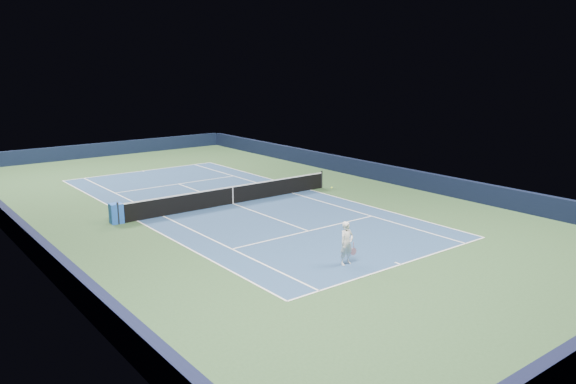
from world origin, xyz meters
TOP-DOWN VIEW (x-y plane):
  - ground at (0.00, 0.00)m, footprint 40.00×40.00m
  - wall_far at (0.00, 19.82)m, footprint 22.00×0.35m
  - wall_right at (10.82, 0.00)m, footprint 0.35×40.00m
  - wall_left at (-10.82, 0.00)m, footprint 0.35×40.00m
  - court_surface at (0.00, 0.00)m, footprint 10.97×23.77m
  - baseline_far at (0.00, 11.88)m, footprint 10.97×0.08m
  - baseline_near at (0.00, -11.88)m, footprint 10.97×0.08m
  - sideline_doubles_right at (5.49, 0.00)m, footprint 0.08×23.77m
  - sideline_doubles_left at (-5.49, 0.00)m, footprint 0.08×23.77m
  - sideline_singles_right at (4.12, 0.00)m, footprint 0.08×23.77m
  - sideline_singles_left at (-4.12, 0.00)m, footprint 0.08×23.77m
  - service_line_far at (0.00, 6.40)m, footprint 8.23×0.08m
  - service_line_near at (0.00, -6.40)m, footprint 8.23×0.08m
  - center_service_line at (0.00, 0.00)m, footprint 0.08×12.80m
  - center_mark_far at (0.00, 11.73)m, footprint 0.08×0.30m
  - center_mark_near at (0.00, -11.73)m, footprint 0.08×0.30m
  - tennis_net at (0.00, 0.00)m, footprint 12.90×0.10m
  - sponsor_cube at (-6.40, 0.23)m, footprint 0.63×0.58m
  - tennis_player at (-1.62, -10.58)m, footprint 0.78×1.24m

SIDE VIEW (x-z plane):
  - ground at x=0.00m, z-range 0.00..0.00m
  - court_surface at x=0.00m, z-range 0.00..0.01m
  - baseline_far at x=0.00m, z-range 0.01..0.01m
  - baseline_near at x=0.00m, z-range 0.01..0.01m
  - sideline_doubles_right at x=5.49m, z-range 0.01..0.01m
  - sideline_doubles_left at x=-5.49m, z-range 0.01..0.01m
  - sideline_singles_right at x=4.12m, z-range 0.01..0.01m
  - sideline_singles_left at x=-4.12m, z-range 0.01..0.01m
  - service_line_far at x=0.00m, z-range 0.01..0.01m
  - service_line_near at x=0.00m, z-range 0.01..0.01m
  - center_service_line at x=0.00m, z-range 0.01..0.01m
  - center_mark_far at x=0.00m, z-range 0.01..0.01m
  - center_mark_near at x=0.00m, z-range 0.01..0.01m
  - sponsor_cube at x=-6.40m, z-range 0.00..0.97m
  - tennis_net at x=0.00m, z-range -0.03..1.04m
  - wall_far at x=0.00m, z-range 0.00..1.10m
  - wall_right at x=10.82m, z-range 0.00..1.10m
  - wall_left at x=-10.82m, z-range 0.00..1.10m
  - tennis_player at x=-1.62m, z-range -0.57..2.26m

